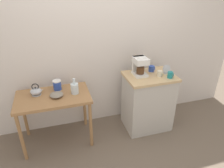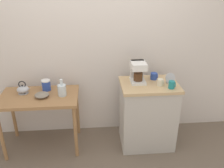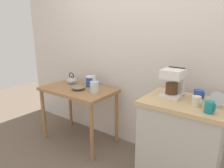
# 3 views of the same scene
# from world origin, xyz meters

# --- Properties ---
(ground_plane) EXTENTS (8.00, 8.00, 0.00)m
(ground_plane) POSITION_xyz_m (0.00, 0.00, 0.00)
(ground_plane) COLOR #6B5B4C
(back_wall) EXTENTS (4.40, 0.10, 2.80)m
(back_wall) POSITION_xyz_m (0.10, 0.44, 1.40)
(back_wall) COLOR silver
(back_wall) RESTS_ON ground_plane
(wooden_table) EXTENTS (0.95, 0.57, 0.75)m
(wooden_table) POSITION_xyz_m (-0.73, 0.05, 0.65)
(wooden_table) COLOR #9E7044
(wooden_table) RESTS_ON ground_plane
(kitchen_counter) EXTENTS (0.70, 0.53, 0.88)m
(kitchen_counter) POSITION_xyz_m (0.63, -0.00, 0.44)
(kitchen_counter) COLOR #BCB7AD
(kitchen_counter) RESTS_ON ground_plane
(bowl_stoneware) EXTENTS (0.17, 0.17, 0.06)m
(bowl_stoneware) POSITION_xyz_m (-0.68, 0.01, 0.78)
(bowl_stoneware) COLOR gray
(bowl_stoneware) RESTS_ON wooden_table
(teakettle) EXTENTS (0.18, 0.14, 0.17)m
(teakettle) POSITION_xyz_m (-0.93, 0.13, 0.80)
(teakettle) COLOR #B2B5BA
(teakettle) RESTS_ON wooden_table
(glass_carafe_vase) EXTENTS (0.10, 0.10, 0.21)m
(glass_carafe_vase) POSITION_xyz_m (-0.44, 0.03, 0.82)
(glass_carafe_vase) COLOR silver
(glass_carafe_vase) RESTS_ON wooden_table
(canister_enamel) EXTENTS (0.11, 0.11, 0.14)m
(canister_enamel) POSITION_xyz_m (-0.65, 0.20, 0.82)
(canister_enamel) COLOR #2D4CAD
(canister_enamel) RESTS_ON wooden_table
(coffee_maker) EXTENTS (0.18, 0.22, 0.26)m
(coffee_maker) POSITION_xyz_m (0.50, 0.07, 1.02)
(coffee_maker) COLOR white
(coffee_maker) RESTS_ON kitchen_counter
(mug_small_cream) EXTENTS (0.08, 0.07, 0.08)m
(mug_small_cream) POSITION_xyz_m (0.75, -0.07, 0.92)
(mug_small_cream) COLOR beige
(mug_small_cream) RESTS_ON kitchen_counter
(mug_blue) EXTENTS (0.09, 0.08, 0.08)m
(mug_blue) POSITION_xyz_m (0.72, 0.13, 0.92)
(mug_blue) COLOR #2D4CAD
(mug_blue) RESTS_ON kitchen_counter
(mug_dark_teal) EXTENTS (0.08, 0.07, 0.09)m
(mug_dark_teal) POSITION_xyz_m (0.86, -0.16, 0.93)
(mug_dark_teal) COLOR teal
(mug_dark_teal) RESTS_ON kitchen_counter
(table_clock) EXTENTS (0.12, 0.06, 0.13)m
(table_clock) POSITION_xyz_m (0.88, -0.01, 0.94)
(table_clock) COLOR #B2B5BA
(table_clock) RESTS_ON kitchen_counter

